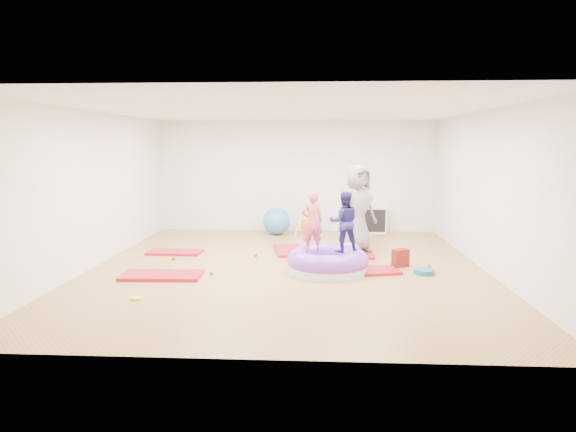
{
  "coord_description": "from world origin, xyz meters",
  "views": [
    {
      "loc": [
        0.54,
        -9.02,
        2.21
      ],
      "look_at": [
        0.0,
        0.3,
        0.9
      ],
      "focal_mm": 32.0,
      "sensor_mm": 36.0,
      "label": 1
    }
  ],
  "objects": [
    {
      "name": "child_navy",
      "position": [
        1.0,
        -0.27,
        0.93
      ],
      "size": [
        0.55,
        0.45,
        1.05
      ],
      "primitive_type": "imported",
      "rotation": [
        0.0,
        0.0,
        3.24
      ],
      "color": "navy",
      "rests_on": "inflatable_cushion"
    },
    {
      "name": "inflatable_cushion",
      "position": [
        0.72,
        -0.29,
        0.17
      ],
      "size": [
        1.41,
        1.41,
        0.44
      ],
      "rotation": [
        0.0,
        0.0,
        0.38
      ],
      "color": "silver",
      "rests_on": "ground"
    },
    {
      "name": "adult_caregiver",
      "position": [
        1.35,
        1.3,
        0.92
      ],
      "size": [
        1.02,
        0.97,
        1.75
      ],
      "primitive_type": "imported",
      "rotation": [
        0.0,
        0.0,
        0.67
      ],
      "color": "gray",
      "rests_on": "gym_mat_rear_right"
    },
    {
      "name": "backpack",
      "position": [
        2.05,
        0.2,
        0.16
      ],
      "size": [
        0.33,
        0.28,
        0.32
      ],
      "primitive_type": "cube",
      "rotation": [
        0.0,
        0.0,
        0.47
      ],
      "color": "#B41109",
      "rests_on": "ground"
    },
    {
      "name": "yellow_toy",
      "position": [
        -2.05,
        -2.01,
        0.01
      ],
      "size": [
        0.18,
        0.18,
        0.03
      ],
      "primitive_type": "cylinder",
      "color": "yellow",
      "rests_on": "ground"
    },
    {
      "name": "gym_mat_right",
      "position": [
        1.36,
        -0.28,
        0.02
      ],
      "size": [
        1.29,
        0.83,
        0.05
      ],
      "primitive_type": "cube",
      "rotation": [
        0.0,
        0.0,
        0.22
      ],
      "color": "#BD2139",
      "rests_on": "ground"
    },
    {
      "name": "ball_pit_balls",
      "position": [
        -0.79,
        -0.1,
        0.04
      ],
      "size": [
        4.85,
        1.6,
        0.07
      ],
      "color": "#269324",
      "rests_on": "ground"
    },
    {
      "name": "gym_mat_front_left",
      "position": [
        -2.06,
        -0.78,
        0.03
      ],
      "size": [
        1.34,
        0.71,
        0.05
      ],
      "primitive_type": "cube",
      "rotation": [
        0.0,
        0.0,
        0.04
      ],
      "color": "#BD2139",
      "rests_on": "ground"
    },
    {
      "name": "exercise_ball_blue",
      "position": [
        -0.46,
        3.41,
        0.34
      ],
      "size": [
        0.67,
        0.67,
        0.67
      ],
      "primitive_type": "sphere",
      "color": "#387CD8",
      "rests_on": "ground"
    },
    {
      "name": "gym_mat_center_back",
      "position": [
        -0.04,
        1.39,
        0.02
      ],
      "size": [
        0.78,
        1.25,
        0.05
      ],
      "primitive_type": "cube",
      "rotation": [
        0.0,
        0.0,
        1.74
      ],
      "color": "#BD2139",
      "rests_on": "ground"
    },
    {
      "name": "balance_disc",
      "position": [
        2.38,
        -0.31,
        0.04
      ],
      "size": [
        0.37,
        0.37,
        0.08
      ],
      "primitive_type": "cylinder",
      "color": "#125E76",
      "rests_on": "ground"
    },
    {
      "name": "child_pink",
      "position": [
        0.45,
        -0.24,
        0.93
      ],
      "size": [
        0.44,
        0.35,
        1.05
      ],
      "primitive_type": "imported",
      "rotation": [
        0.0,
        0.0,
        3.43
      ],
      "color": "#E74A5B",
      "rests_on": "inflatable_cushion"
    },
    {
      "name": "cube_shelf",
      "position": [
        1.94,
        3.79,
        0.33
      ],
      "size": [
        0.65,
        0.32,
        0.65
      ],
      "color": "silver",
      "rests_on": "ground"
    },
    {
      "name": "gym_mat_mid_left",
      "position": [
        -2.36,
        1.1,
        0.02
      ],
      "size": [
        1.1,
        0.57,
        0.05
      ],
      "primitive_type": "cube",
      "rotation": [
        0.0,
        0.0,
        -0.03
      ],
      "color": "#BD2139",
      "rests_on": "ground"
    },
    {
      "name": "infant",
      "position": [
        1.2,
        1.04,
        0.16
      ],
      "size": [
        0.37,
        0.38,
        0.22
      ],
      "color": "#ACC1CD",
      "rests_on": "gym_mat_rear_right"
    },
    {
      "name": "gym_mat_rear_right",
      "position": [
        1.38,
        1.28,
        0.02
      ],
      "size": [
        0.59,
        1.16,
        0.05
      ],
      "primitive_type": "cube",
      "rotation": [
        0.0,
        0.0,
        1.56
      ],
      "color": "#BD2139",
      "rests_on": "ground"
    },
    {
      "name": "exercise_ball_orange",
      "position": [
        0.34,
        3.52,
        0.22
      ],
      "size": [
        0.43,
        0.43,
        0.43
      ],
      "primitive_type": "sphere",
      "color": "#FF9C0F",
      "rests_on": "ground"
    },
    {
      "name": "room",
      "position": [
        0.0,
        0.0,
        1.4
      ],
      "size": [
        7.01,
        8.01,
        2.81
      ],
      "color": "#A7794F",
      "rests_on": "ground"
    },
    {
      "name": "infant_play_gym",
      "position": [
        0.29,
        3.17,
        0.31
      ],
      "size": [
        0.61,
        0.58,
        0.47
      ],
      "rotation": [
        0.0,
        0.0,
        -0.26
      ],
      "color": "silver",
      "rests_on": "ground"
    }
  ]
}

